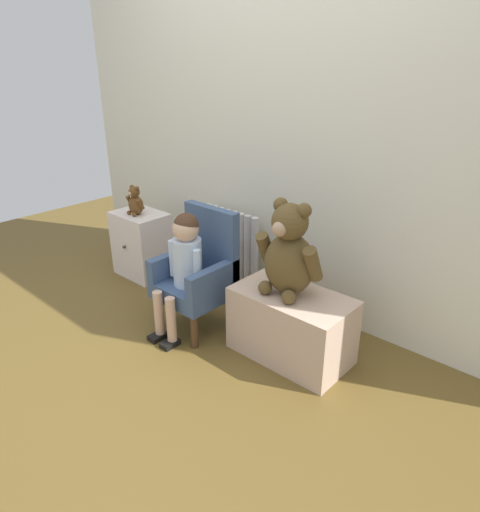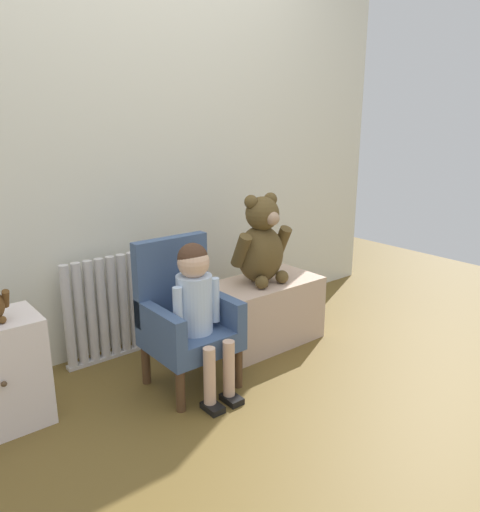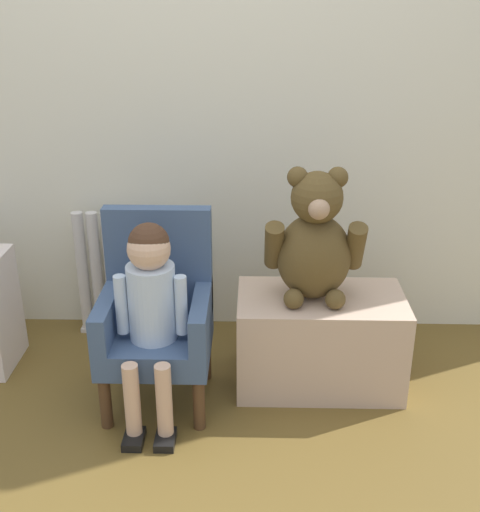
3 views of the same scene
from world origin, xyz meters
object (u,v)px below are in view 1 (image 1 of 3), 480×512
child_armchair (199,272)px  small_teddy_bear (135,202)px  large_teddy_bear (289,254)px  low_bench (291,325)px  child_figure (184,257)px  radiator (231,250)px  small_dresser (142,244)px

child_armchair → small_teddy_bear: 0.87m
large_teddy_bear → low_bench: bearing=-2.4°
child_armchair → small_teddy_bear: child_armchair is taller
large_teddy_bear → small_teddy_bear: large_teddy_bear is taller
low_bench → child_figure: bearing=-161.4°
small_teddy_bear → child_armchair: bearing=-11.3°
radiator → small_teddy_bear: bearing=-153.5°
radiator → low_bench: (0.80, -0.38, -0.10)m
child_armchair → child_figure: 0.17m
small_dresser → small_teddy_bear: size_ratio=2.30×
child_figure → small_teddy_bear: bearing=161.3°
small_teddy_bear → small_dresser: bearing=112.9°
child_figure → large_teddy_bear: (0.58, 0.21, 0.12)m
radiator → small_teddy_bear: 0.77m
child_figure → low_bench: size_ratio=1.15×
low_bench → small_teddy_bear: (-1.44, 0.07, 0.39)m
small_dresser → low_bench: bearing=-3.9°
small_dresser → low_bench: 1.45m
small_dresser → large_teddy_bear: (1.41, -0.10, 0.36)m
small_dresser → child_armchair: 0.86m
child_figure → low_bench: (0.62, 0.21, -0.29)m
child_armchair → child_figure: (0.00, -0.11, 0.13)m
low_bench → small_dresser: bearing=176.1°
child_figure → large_teddy_bear: size_ratio=1.46×
child_armchair → low_bench: bearing=8.7°
large_teddy_bear → small_teddy_bear: size_ratio=2.38×
low_bench → small_teddy_bear: size_ratio=3.01×
child_armchair → radiator: bearing=111.2°
radiator → child_armchair: bearing=-68.8°
child_armchair → small_teddy_bear: size_ratio=3.42×
radiator → child_armchair: size_ratio=0.79×
radiator → large_teddy_bear: 0.91m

